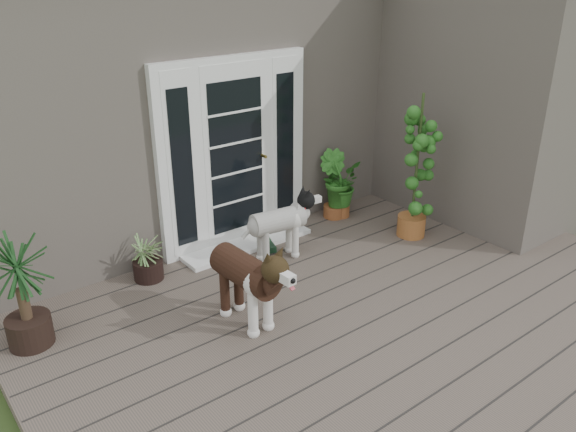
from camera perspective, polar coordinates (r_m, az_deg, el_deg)
deck at (r=5.65m, az=9.38°, el=-10.12°), size 6.20×4.60×0.12m
house_main at (r=8.31m, az=-12.06°, el=12.04°), size 7.40×4.00×3.10m
house_wing at (r=7.86m, az=19.06°, el=10.59°), size 1.60×2.40×3.10m
door_unit at (r=6.57m, az=-5.27°, el=6.12°), size 1.90×0.14×2.15m
door_step at (r=6.81m, az=-4.03°, el=-2.72°), size 1.60×0.40×0.05m
brindle_dog at (r=5.26m, az=-4.17°, el=-6.77°), size 0.45×0.97×0.79m
white_dog at (r=6.39m, az=-0.98°, el=-1.46°), size 0.84×0.45×0.67m
spider_plant at (r=6.18m, az=-13.68°, el=-3.75°), size 0.68×0.68×0.55m
yucca at (r=5.39m, az=-24.67°, el=-6.78°), size 0.72×0.72×1.04m
herb_a at (r=7.49m, az=5.21°, el=2.26°), size 0.69×0.69×0.64m
herb_b at (r=7.45m, az=4.58°, el=2.26°), size 0.58×0.58×0.66m
herb_c at (r=8.06m, az=12.10°, el=3.32°), size 0.48×0.48×0.61m
sapling at (r=6.88m, az=12.53°, el=4.90°), size 0.57×0.57×1.79m
clog_left at (r=6.89m, az=-2.57°, el=-2.23°), size 0.13×0.26×0.08m
clog_right at (r=6.72m, az=-1.91°, el=-2.85°), size 0.23×0.33×0.09m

